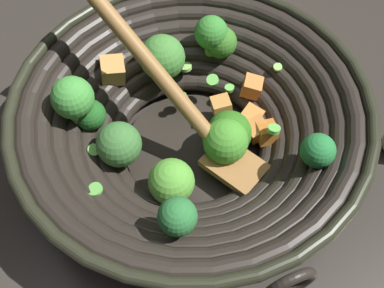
{
  "coord_description": "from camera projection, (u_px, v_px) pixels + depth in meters",
  "views": [
    {
      "loc": [
        0.27,
        0.14,
        0.5
      ],
      "look_at": [
        0.01,
        0.01,
        0.03
      ],
      "focal_mm": 42.37,
      "sensor_mm": 36.0,
      "label": 1
    }
  ],
  "objects": [
    {
      "name": "wok",
      "position": [
        190.0,
        120.0,
        0.53
      ],
      "size": [
        0.41,
        0.41,
        0.2
      ],
      "color": "black",
      "rests_on": "ground"
    },
    {
      "name": "ground_plane",
      "position": [
        191.0,
        150.0,
        0.58
      ],
      "size": [
        4.0,
        4.0,
        0.0
      ],
      "primitive_type": "plane",
      "color": "#332D28"
    }
  ]
}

